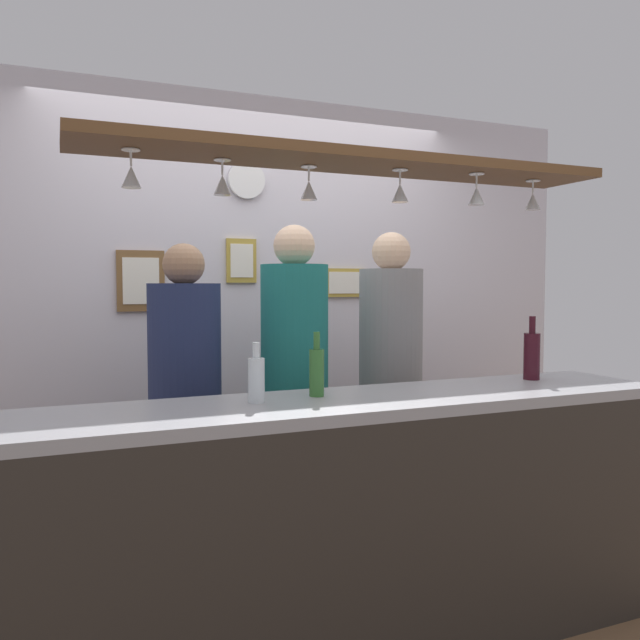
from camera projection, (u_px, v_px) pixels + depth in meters
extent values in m
plane|color=brown|center=(328.00, 606.00, 2.90)|extent=(8.00, 8.00, 0.00)
cube|color=silver|center=(257.00, 313.00, 3.84)|extent=(4.40, 0.06, 2.60)
cube|color=#99999E|center=(363.00, 403.00, 2.52)|extent=(2.70, 0.55, 0.04)
cube|color=#2D2823|center=(394.00, 554.00, 2.32)|extent=(2.65, 0.04, 0.98)
cube|color=brown|center=(359.00, 161.00, 2.51)|extent=(2.20, 0.36, 0.04)
cylinder|color=silver|center=(131.00, 150.00, 2.19)|extent=(0.06, 0.06, 0.00)
cylinder|color=silver|center=(131.00, 158.00, 2.19)|extent=(0.01, 0.01, 0.06)
cone|color=silver|center=(131.00, 177.00, 2.19)|extent=(0.07, 0.07, 0.08)
cylinder|color=silver|center=(222.00, 160.00, 2.37)|extent=(0.06, 0.06, 0.00)
cylinder|color=silver|center=(222.00, 168.00, 2.37)|extent=(0.01, 0.01, 0.06)
cone|color=silver|center=(222.00, 185.00, 2.37)|extent=(0.07, 0.07, 0.08)
cylinder|color=silver|center=(309.00, 167.00, 2.50)|extent=(0.06, 0.06, 0.00)
cylinder|color=silver|center=(309.00, 174.00, 2.51)|extent=(0.01, 0.01, 0.06)
cone|color=silver|center=(309.00, 190.00, 2.51)|extent=(0.07, 0.07, 0.08)
cylinder|color=silver|center=(400.00, 170.00, 2.58)|extent=(0.06, 0.06, 0.00)
cylinder|color=silver|center=(400.00, 177.00, 2.58)|extent=(0.01, 0.01, 0.06)
cone|color=silver|center=(400.00, 193.00, 2.58)|extent=(0.07, 0.07, 0.08)
cylinder|color=silver|center=(477.00, 174.00, 2.67)|extent=(0.06, 0.06, 0.00)
cylinder|color=silver|center=(477.00, 181.00, 2.67)|extent=(0.01, 0.01, 0.06)
cone|color=silver|center=(476.00, 196.00, 2.67)|extent=(0.07, 0.07, 0.08)
cylinder|color=silver|center=(533.00, 181.00, 2.85)|extent=(0.06, 0.06, 0.00)
cylinder|color=silver|center=(533.00, 187.00, 2.85)|extent=(0.01, 0.01, 0.06)
cone|color=silver|center=(533.00, 202.00, 2.85)|extent=(0.07, 0.07, 0.08)
cube|color=#2D334C|center=(187.00, 511.00, 3.02)|extent=(0.17, 0.18, 0.79)
cylinder|color=navy|center=(185.00, 357.00, 2.97)|extent=(0.34, 0.34, 0.69)
sphere|color=#9E7556|center=(184.00, 264.00, 2.95)|extent=(0.20, 0.20, 0.20)
cube|color=#2D334C|center=(295.00, 491.00, 3.23)|extent=(0.17, 0.18, 0.84)
cylinder|color=#1E7A75|center=(294.00, 338.00, 3.18)|extent=(0.34, 0.34, 0.73)
sphere|color=beige|center=(294.00, 246.00, 3.16)|extent=(0.21, 0.21, 0.21)
cube|color=#2D334C|center=(390.00, 479.00, 3.44)|extent=(0.17, 0.18, 0.83)
cylinder|color=gray|center=(391.00, 337.00, 3.39)|extent=(0.34, 0.34, 0.72)
sphere|color=beige|center=(391.00, 252.00, 3.37)|extent=(0.21, 0.21, 0.21)
cylinder|color=#336B2D|center=(317.00, 373.00, 2.54)|extent=(0.06, 0.06, 0.19)
cylinder|color=#336B2D|center=(317.00, 340.00, 2.53)|extent=(0.03, 0.03, 0.07)
cylinder|color=silver|center=(256.00, 380.00, 2.40)|extent=(0.06, 0.06, 0.17)
cylinder|color=silver|center=(256.00, 350.00, 2.40)|extent=(0.03, 0.03, 0.06)
cylinder|color=#380F19|center=(532.00, 356.00, 2.98)|extent=(0.08, 0.08, 0.22)
cylinder|color=#380F19|center=(532.00, 325.00, 2.98)|extent=(0.03, 0.03, 0.08)
cube|color=brown|center=(141.00, 281.00, 3.53)|extent=(0.26, 0.02, 0.34)
cube|color=white|center=(141.00, 281.00, 3.52)|extent=(0.20, 0.01, 0.26)
cube|color=#B29338|center=(241.00, 261.00, 3.74)|extent=(0.18, 0.02, 0.26)
cube|color=white|center=(242.00, 261.00, 3.73)|extent=(0.14, 0.01, 0.20)
cube|color=#B29338|center=(345.00, 283.00, 4.01)|extent=(0.30, 0.02, 0.18)
cube|color=white|center=(345.00, 283.00, 4.00)|extent=(0.23, 0.01, 0.14)
cylinder|color=white|center=(247.00, 180.00, 3.72)|extent=(0.22, 0.03, 0.22)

